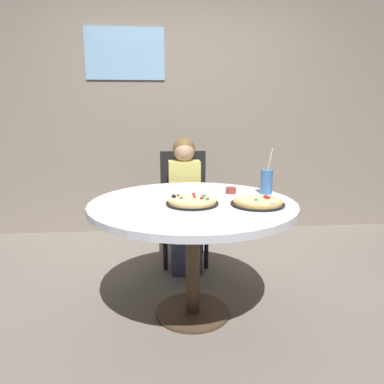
% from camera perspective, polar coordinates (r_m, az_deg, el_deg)
% --- Properties ---
extents(ground_plane, '(8.00, 8.00, 0.00)m').
position_cam_1_polar(ground_plane, '(2.51, 0.10, -18.40)').
color(ground_plane, slate).
extents(wall_with_window, '(5.20, 0.14, 2.90)m').
position_cam_1_polar(wall_with_window, '(3.97, -2.18, 14.80)').
color(wall_with_window, gray).
rests_on(wall_with_window, ground_plane).
extents(dining_table, '(1.26, 1.26, 0.75)m').
position_cam_1_polar(dining_table, '(2.24, 0.10, -3.83)').
color(dining_table, silver).
rests_on(dining_table, ground_plane).
extents(chair_wooden, '(0.40, 0.40, 0.95)m').
position_cam_1_polar(chair_wooden, '(3.19, -1.33, -1.28)').
color(chair_wooden, black).
rests_on(chair_wooden, ground_plane).
extents(diner_child, '(0.26, 0.41, 1.08)m').
position_cam_1_polar(diner_child, '(3.03, -1.09, -2.94)').
color(diner_child, '#3F4766').
rests_on(diner_child, ground_plane).
extents(pizza_veggie, '(0.31, 0.31, 0.05)m').
position_cam_1_polar(pizza_veggie, '(2.16, 0.02, -1.51)').
color(pizza_veggie, black).
rests_on(pizza_veggie, dining_table).
extents(pizza_cheese, '(0.32, 0.32, 0.05)m').
position_cam_1_polar(pizza_cheese, '(2.17, 10.28, -1.60)').
color(pizza_cheese, black).
rests_on(pizza_cheese, dining_table).
extents(soda_cup, '(0.08, 0.08, 0.31)m').
position_cam_1_polar(soda_cup, '(2.48, 11.58, 1.59)').
color(soda_cup, '#3F72B2').
rests_on(soda_cup, dining_table).
extents(sauce_bowl, '(0.07, 0.07, 0.04)m').
position_cam_1_polar(sauce_bowl, '(2.46, 6.10, 0.26)').
color(sauce_bowl, brown).
rests_on(sauce_bowl, dining_table).
extents(plate_small, '(0.18, 0.18, 0.01)m').
position_cam_1_polar(plate_small, '(2.55, -6.47, 0.34)').
color(plate_small, white).
rests_on(plate_small, dining_table).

